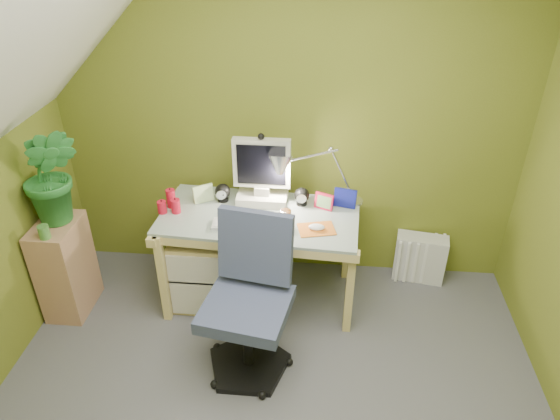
# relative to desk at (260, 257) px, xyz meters

# --- Properties ---
(wall_back) EXTENTS (3.20, 0.01, 2.40)m
(wall_back) POSITION_rel_desk_xyz_m (0.15, 0.42, 0.85)
(wall_back) COLOR olive
(wall_back) RESTS_ON floor
(desk) EXTENTS (1.34, 0.73, 0.69)m
(desk) POSITION_rel_desk_xyz_m (0.00, 0.00, 0.00)
(desk) COLOR #D5BC70
(desk) RESTS_ON floor
(monitor) EXTENTS (0.35, 0.20, 0.47)m
(monitor) POSITION_rel_desk_xyz_m (0.00, 0.18, 0.58)
(monitor) COLOR beige
(monitor) RESTS_ON desk
(speaker_left) EXTENTS (0.13, 0.13, 0.13)m
(speaker_left) POSITION_rel_desk_xyz_m (-0.27, 0.16, 0.41)
(speaker_left) COLOR black
(speaker_left) RESTS_ON desk
(speaker_right) EXTENTS (0.11, 0.11, 0.12)m
(speaker_right) POSITION_rel_desk_xyz_m (0.27, 0.16, 0.41)
(speaker_right) COLOR black
(speaker_right) RESTS_ON desk
(keyboard) EXTENTS (0.40, 0.14, 0.02)m
(keyboard) POSITION_rel_desk_xyz_m (-0.08, -0.14, 0.36)
(keyboard) COLOR silver
(keyboard) RESTS_ON desk
(mousepad) EXTENTS (0.26, 0.21, 0.01)m
(mousepad) POSITION_rel_desk_xyz_m (0.38, -0.14, 0.35)
(mousepad) COLOR orange
(mousepad) RESTS_ON desk
(mouse) EXTENTS (0.11, 0.07, 0.04)m
(mouse) POSITION_rel_desk_xyz_m (0.38, -0.14, 0.36)
(mouse) COLOR white
(mouse) RESTS_ON mousepad
(amber_tumbler) EXTENTS (0.08, 0.08, 0.09)m
(amber_tumbler) POSITION_rel_desk_xyz_m (0.18, -0.08, 0.39)
(amber_tumbler) COLOR brown
(amber_tumbler) RESTS_ON desk
(candle_cluster) EXTENTS (0.20, 0.18, 0.13)m
(candle_cluster) POSITION_rel_desk_xyz_m (-0.60, 0.01, 0.41)
(candle_cluster) COLOR red
(candle_cluster) RESTS_ON desk
(photo_frame_red) EXTENTS (0.12, 0.07, 0.11)m
(photo_frame_red) POSITION_rel_desk_xyz_m (0.42, 0.12, 0.40)
(photo_frame_red) COLOR red
(photo_frame_red) RESTS_ON desk
(photo_frame_blue) EXTENTS (0.15, 0.06, 0.13)m
(photo_frame_blue) POSITION_rel_desk_xyz_m (0.56, 0.16, 0.41)
(photo_frame_blue) COLOR navy
(photo_frame_blue) RESTS_ON desk
(photo_frame_green) EXTENTS (0.13, 0.09, 0.12)m
(photo_frame_green) POSITION_rel_desk_xyz_m (-0.40, 0.14, 0.41)
(photo_frame_green) COLOR beige
(photo_frame_green) RESTS_ON desk
(desk_lamp) EXTENTS (0.60, 0.26, 0.63)m
(desk_lamp) POSITION_rel_desk_xyz_m (0.45, 0.18, 0.66)
(desk_lamp) COLOR #B9BABE
(desk_lamp) RESTS_ON desk
(side_ledge) EXTENTS (0.26, 0.39, 0.69)m
(side_ledge) POSITION_rel_desk_xyz_m (-1.30, -0.23, -0.00)
(side_ledge) COLOR tan
(side_ledge) RESTS_ON floor
(potted_plant) EXTENTS (0.38, 0.32, 0.66)m
(potted_plant) POSITION_rel_desk_xyz_m (-1.26, -0.18, 0.67)
(potted_plant) COLOR #26732D
(potted_plant) RESTS_ON side_ledge
(green_cup) EXTENTS (0.08, 0.08, 0.09)m
(green_cup) POSITION_rel_desk_xyz_m (-1.28, -0.38, 0.38)
(green_cup) COLOR #4A8838
(green_cup) RESTS_ON side_ledge
(task_chair) EXTENTS (0.63, 0.63, 0.98)m
(task_chair) POSITION_rel_desk_xyz_m (0.00, -0.66, 0.14)
(task_chair) COLOR #3B4360
(task_chair) RESTS_ON floor
(radiator) EXTENTS (0.39, 0.20, 0.37)m
(radiator) POSITION_rel_desk_xyz_m (1.15, 0.32, -0.16)
(radiator) COLOR silver
(radiator) RESTS_ON floor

